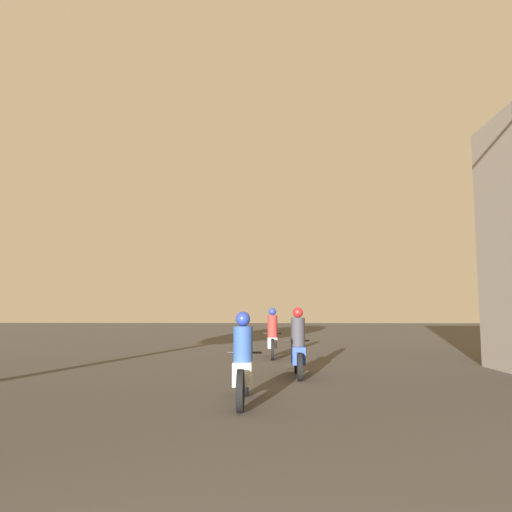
% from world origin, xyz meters
% --- Properties ---
extents(motorcycle_white, '(0.60, 2.07, 1.50)m').
position_xyz_m(motorcycle_white, '(-0.13, 7.47, 0.61)').
color(motorcycle_white, black).
rests_on(motorcycle_white, ground_plane).
extents(motorcycle_blue, '(0.60, 1.94, 1.59)m').
position_xyz_m(motorcycle_blue, '(0.95, 10.82, 0.63)').
color(motorcycle_blue, black).
rests_on(motorcycle_blue, ground_plane).
extents(motorcycle_silver, '(0.60, 2.10, 1.60)m').
position_xyz_m(motorcycle_silver, '(0.37, 15.36, 0.64)').
color(motorcycle_silver, black).
rests_on(motorcycle_silver, ground_plane).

